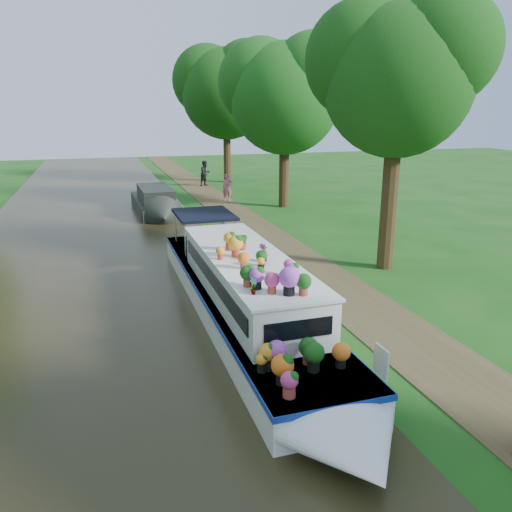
# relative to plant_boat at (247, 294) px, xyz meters

# --- Properties ---
(ground) EXTENTS (100.00, 100.00, 0.00)m
(ground) POSITION_rel_plant_boat_xyz_m (2.25, 0.22, -0.85)
(ground) COLOR #154711
(ground) RESTS_ON ground
(canal_water) EXTENTS (10.00, 100.00, 0.02)m
(canal_water) POSITION_rel_plant_boat_xyz_m (-3.75, 0.22, -0.84)
(canal_water) COLOR black
(canal_water) RESTS_ON ground
(towpath) EXTENTS (2.20, 100.00, 0.03)m
(towpath) POSITION_rel_plant_boat_xyz_m (3.45, 0.22, -0.84)
(towpath) COLOR #453820
(towpath) RESTS_ON ground
(plant_boat) EXTENTS (2.29, 13.52, 2.29)m
(plant_boat) POSITION_rel_plant_boat_xyz_m (0.00, 0.00, 0.00)
(plant_boat) COLOR white
(plant_boat) RESTS_ON canal_water
(tree_near_overhang) EXTENTS (5.52, 5.28, 8.99)m
(tree_near_overhang) POSITION_rel_plant_boat_xyz_m (6.04, 3.29, 5.75)
(tree_near_overhang) COLOR black
(tree_near_overhang) RESTS_ON ground
(tree_near_mid) EXTENTS (6.90, 6.60, 9.40)m
(tree_near_mid) POSITION_rel_plant_boat_xyz_m (6.73, 15.30, 5.58)
(tree_near_mid) COLOR black
(tree_near_mid) RESTS_ON ground
(tree_near_far) EXTENTS (7.59, 7.26, 10.30)m
(tree_near_far) POSITION_rel_plant_boat_xyz_m (6.23, 26.31, 6.20)
(tree_near_far) COLOR black
(tree_near_far) RESTS_ON ground
(second_boat) EXTENTS (2.12, 7.13, 1.38)m
(second_boat) POSITION_rel_plant_boat_xyz_m (-0.50, 15.66, -0.29)
(second_boat) COLOR black
(second_boat) RESTS_ON canal_water
(pedestrian_pink) EXTENTS (0.68, 0.54, 1.63)m
(pedestrian_pink) POSITION_rel_plant_boat_xyz_m (4.10, 17.93, -0.01)
(pedestrian_pink) COLOR #E75F93
(pedestrian_pink) RESTS_ON towpath
(pedestrian_dark) EXTENTS (1.12, 1.06, 1.83)m
(pedestrian_dark) POSITION_rel_plant_boat_xyz_m (4.15, 24.54, 0.09)
(pedestrian_dark) COLOR black
(pedestrian_dark) RESTS_ON towpath
(verge_plant) EXTENTS (0.53, 0.50, 0.47)m
(verge_plant) POSITION_rel_plant_boat_xyz_m (1.65, 5.22, -0.62)
(verge_plant) COLOR #1E5A1B
(verge_plant) RESTS_ON ground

